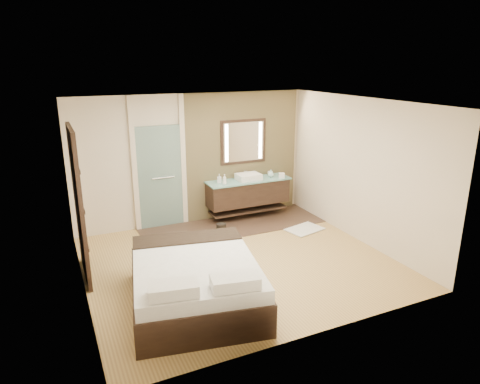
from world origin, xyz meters
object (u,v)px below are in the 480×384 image
vanity (248,192)px  mirror_unit (243,142)px  bed (195,282)px  waste_bin (221,230)px

vanity → mirror_unit: (0.00, 0.24, 1.07)m
bed → mirror_unit: bearing=65.3°
vanity → bed: (-2.20, -2.85, -0.24)m
bed → waste_bin: (1.27, 2.14, -0.22)m
bed → waste_bin: bed is taller
waste_bin → bed: bearing=-120.7°
vanity → bed: size_ratio=0.77×
vanity → mirror_unit: bearing=90.0°
vanity → bed: 3.61m
mirror_unit → waste_bin: 2.02m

